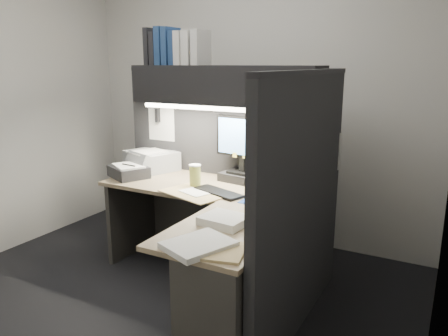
{
  "coord_description": "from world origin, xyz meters",
  "views": [
    {
      "loc": [
        1.78,
        -2.28,
        1.67
      ],
      "look_at": [
        0.26,
        0.51,
        0.9
      ],
      "focal_mm": 35.0,
      "sensor_mm": 36.0,
      "label": 1
    }
  ],
  "objects_px": {
    "desk": "(209,255)",
    "coffee_cup": "(195,176)",
    "monitor": "(242,156)",
    "telephone": "(284,185)",
    "notebook_stack": "(129,172)",
    "overhead_shelf": "(224,85)",
    "printer": "(152,160)",
    "keyboard": "(218,192)"
  },
  "relations": [
    {
      "from": "desk",
      "to": "coffee_cup",
      "type": "xyz_separation_m",
      "value": [
        -0.41,
        0.49,
        0.37
      ]
    },
    {
      "from": "monitor",
      "to": "telephone",
      "type": "distance_m",
      "value": 0.42
    },
    {
      "from": "desk",
      "to": "monitor",
      "type": "relative_size",
      "value": 3.21
    },
    {
      "from": "coffee_cup",
      "to": "notebook_stack",
      "type": "bearing_deg",
      "value": -177.88
    },
    {
      "from": "desk",
      "to": "monitor",
      "type": "bearing_deg",
      "value": 100.84
    },
    {
      "from": "telephone",
      "to": "overhead_shelf",
      "type": "bearing_deg",
      "value": -160.6
    },
    {
      "from": "printer",
      "to": "telephone",
      "type": "bearing_deg",
      "value": 18.17
    },
    {
      "from": "overhead_shelf",
      "to": "telephone",
      "type": "height_order",
      "value": "overhead_shelf"
    },
    {
      "from": "keyboard",
      "to": "desk",
      "type": "bearing_deg",
      "value": -49.5
    },
    {
      "from": "overhead_shelf",
      "to": "printer",
      "type": "relative_size",
      "value": 3.71
    },
    {
      "from": "telephone",
      "to": "printer",
      "type": "relative_size",
      "value": 0.5
    },
    {
      "from": "keyboard",
      "to": "telephone",
      "type": "distance_m",
      "value": 0.51
    },
    {
      "from": "monitor",
      "to": "telephone",
      "type": "xyz_separation_m",
      "value": [
        0.38,
        -0.06,
        -0.17
      ]
    },
    {
      "from": "overhead_shelf",
      "to": "keyboard",
      "type": "height_order",
      "value": "overhead_shelf"
    },
    {
      "from": "keyboard",
      "to": "telephone",
      "type": "xyz_separation_m",
      "value": [
        0.39,
        0.32,
        0.03
      ]
    },
    {
      "from": "desk",
      "to": "printer",
      "type": "xyz_separation_m",
      "value": [
        -1.06,
        0.78,
        0.37
      ]
    },
    {
      "from": "monitor",
      "to": "printer",
      "type": "relative_size",
      "value": 1.27
    },
    {
      "from": "monitor",
      "to": "notebook_stack",
      "type": "xyz_separation_m",
      "value": [
        -0.91,
        -0.32,
        -0.16
      ]
    },
    {
      "from": "printer",
      "to": "keyboard",
      "type": "bearing_deg",
      "value": -2.19
    },
    {
      "from": "printer",
      "to": "notebook_stack",
      "type": "height_order",
      "value": "printer"
    },
    {
      "from": "keyboard",
      "to": "coffee_cup",
      "type": "bearing_deg",
      "value": -178.86
    },
    {
      "from": "desk",
      "to": "printer",
      "type": "bearing_deg",
      "value": 143.7
    },
    {
      "from": "desk",
      "to": "printer",
      "type": "height_order",
      "value": "printer"
    },
    {
      "from": "overhead_shelf",
      "to": "notebook_stack",
      "type": "relative_size",
      "value": 4.97
    },
    {
      "from": "keyboard",
      "to": "coffee_cup",
      "type": "height_order",
      "value": "coffee_cup"
    },
    {
      "from": "coffee_cup",
      "to": "notebook_stack",
      "type": "xyz_separation_m",
      "value": [
        -0.64,
        -0.02,
        -0.04
      ]
    },
    {
      "from": "monitor",
      "to": "coffee_cup",
      "type": "height_order",
      "value": "monitor"
    },
    {
      "from": "monitor",
      "to": "notebook_stack",
      "type": "distance_m",
      "value": 0.98
    },
    {
      "from": "printer",
      "to": "notebook_stack",
      "type": "distance_m",
      "value": 0.32
    },
    {
      "from": "monitor",
      "to": "notebook_stack",
      "type": "bearing_deg",
      "value": -152.01
    },
    {
      "from": "desk",
      "to": "notebook_stack",
      "type": "relative_size",
      "value": 5.45
    },
    {
      "from": "desk",
      "to": "telephone",
      "type": "relative_size",
      "value": 8.12
    },
    {
      "from": "monitor",
      "to": "notebook_stack",
      "type": "height_order",
      "value": "monitor"
    },
    {
      "from": "telephone",
      "to": "printer",
      "type": "bearing_deg",
      "value": -160.07
    },
    {
      "from": "monitor",
      "to": "notebook_stack",
      "type": "relative_size",
      "value": 1.7
    },
    {
      "from": "desk",
      "to": "monitor",
      "type": "xyz_separation_m",
      "value": [
        -0.15,
        0.79,
        0.5
      ]
    },
    {
      "from": "notebook_stack",
      "to": "keyboard",
      "type": "bearing_deg",
      "value": -3.7
    },
    {
      "from": "monitor",
      "to": "keyboard",
      "type": "relative_size",
      "value": 1.28
    },
    {
      "from": "desk",
      "to": "keyboard",
      "type": "height_order",
      "value": "keyboard"
    },
    {
      "from": "overhead_shelf",
      "to": "notebook_stack",
      "type": "xyz_separation_m",
      "value": [
        -0.75,
        -0.29,
        -0.72
      ]
    },
    {
      "from": "overhead_shelf",
      "to": "keyboard",
      "type": "relative_size",
      "value": 3.76
    },
    {
      "from": "monitor",
      "to": "keyboard",
      "type": "height_order",
      "value": "monitor"
    }
  ]
}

